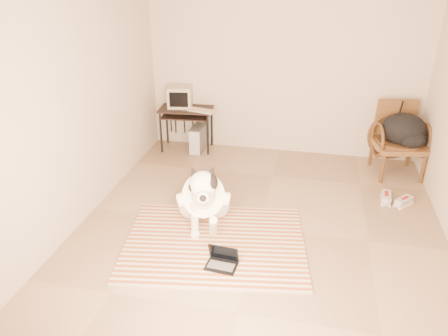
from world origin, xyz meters
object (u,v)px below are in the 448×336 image
(crt_monitor, at_px, (180,97))
(laptop, at_px, (222,260))
(dog, at_px, (204,198))
(pc_tower, at_px, (198,139))
(computer_desk, at_px, (186,114))
(backpack, at_px, (405,131))
(rattan_chair, at_px, (398,139))

(crt_monitor, bearing_deg, laptop, -65.74)
(dog, bearing_deg, crt_monitor, 113.08)
(laptop, bearing_deg, pc_tower, 109.77)
(computer_desk, height_order, pc_tower, computer_desk)
(crt_monitor, bearing_deg, backpack, -6.14)
(crt_monitor, relative_size, pc_tower, 0.95)
(backpack, bearing_deg, computer_desk, 175.03)
(computer_desk, distance_m, pc_tower, 0.42)
(computer_desk, relative_size, pc_tower, 1.96)
(pc_tower, bearing_deg, laptop, -70.23)
(computer_desk, bearing_deg, dog, -68.59)
(laptop, distance_m, computer_desk, 3.01)
(crt_monitor, bearing_deg, dog, -66.92)
(pc_tower, bearing_deg, computer_desk, 171.33)
(computer_desk, height_order, backpack, backpack)
(computer_desk, height_order, crt_monitor, crt_monitor)
(computer_desk, distance_m, crt_monitor, 0.28)
(dog, xyz_separation_m, crt_monitor, (-0.92, 2.15, 0.46))
(computer_desk, relative_size, backpack, 1.42)
(laptop, height_order, computer_desk, computer_desk)
(rattan_chair, height_order, backpack, rattan_chair)
(laptop, relative_size, crt_monitor, 0.79)
(pc_tower, height_order, backpack, backpack)
(laptop, bearing_deg, crt_monitor, 114.26)
(computer_desk, bearing_deg, rattan_chair, -3.35)
(backpack, bearing_deg, crt_monitor, 173.86)
(dog, bearing_deg, backpack, 38.18)
(dog, relative_size, backpack, 1.97)
(crt_monitor, bearing_deg, computer_desk, -36.26)
(laptop, relative_size, computer_desk, 0.38)
(crt_monitor, distance_m, rattan_chair, 3.19)
(dog, relative_size, pc_tower, 2.74)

